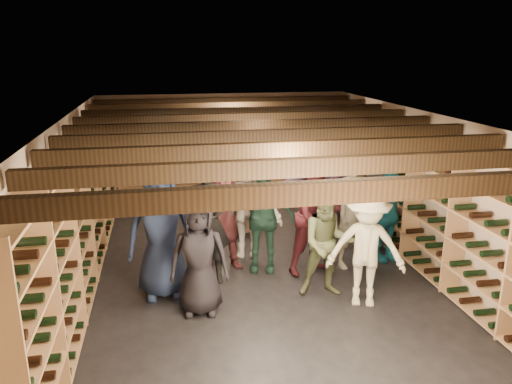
{
  "coord_description": "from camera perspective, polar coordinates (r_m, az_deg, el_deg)",
  "views": [
    {
      "loc": [
        -1.36,
        -7.12,
        3.35
      ],
      "look_at": [
        0.02,
        0.2,
        1.21
      ],
      "focal_mm": 35.0,
      "sensor_mm": 36.0,
      "label": 1
    }
  ],
  "objects": [
    {
      "name": "walls",
      "position": [
        7.56,
        0.14,
        -0.47
      ],
      "size": [
        5.52,
        8.02,
        2.4
      ],
      "color": "#BDA993",
      "rests_on": "ground"
    },
    {
      "name": "crate_loose",
      "position": [
        9.86,
        8.43,
        -3.46
      ],
      "size": [
        0.57,
        0.46,
        0.17
      ],
      "primitive_type": "cube",
      "rotation": [
        0.0,
        0.0,
        0.29
      ],
      "color": "tan",
      "rests_on": "ground"
    },
    {
      "name": "person_0",
      "position": [
        6.49,
        -6.52,
        -7.41
      ],
      "size": [
        0.8,
        0.56,
        1.55
      ],
      "primitive_type": "imported",
      "rotation": [
        0.0,
        0.0,
        -0.09
      ],
      "color": "black",
      "rests_on": "ground"
    },
    {
      "name": "ceiling",
      "position": [
        7.31,
        0.15,
        8.58
      ],
      "size": [
        5.5,
        8.0,
        0.01
      ],
      "primitive_type": "cube",
      "color": "beige",
      "rests_on": "walls"
    },
    {
      "name": "person_5",
      "position": [
        7.78,
        -3.96,
        -2.62
      ],
      "size": [
        1.64,
        0.64,
        1.73
      ],
      "primitive_type": "imported",
      "rotation": [
        0.0,
        0.0,
        -0.08
      ],
      "color": "brown",
      "rests_on": "ground"
    },
    {
      "name": "ceiling_joists",
      "position": [
        7.33,
        0.15,
        7.5
      ],
      "size": [
        5.4,
        7.12,
        0.18
      ],
      "color": "black",
      "rests_on": "ground"
    },
    {
      "name": "person_4",
      "position": [
        8.33,
        14.72,
        -2.59
      ],
      "size": [
        0.96,
        0.59,
        1.52
      ],
      "primitive_type": "imported",
      "rotation": [
        0.0,
        0.0,
        0.26
      ],
      "color": "#186B85",
      "rests_on": "ground"
    },
    {
      "name": "ground",
      "position": [
        7.99,
        0.14,
        -8.75
      ],
      "size": [
        8.0,
        8.0,
        0.0
      ],
      "primitive_type": "plane",
      "color": "black",
      "rests_on": "ground"
    },
    {
      "name": "person_3",
      "position": [
        6.79,
        12.48,
        -6.34
      ],
      "size": [
        1.18,
        0.92,
        1.61
      ],
      "primitive_type": "imported",
      "rotation": [
        0.0,
        0.0,
        -0.35
      ],
      "color": "beige",
      "rests_on": "ground"
    },
    {
      "name": "person_10",
      "position": [
        7.67,
        0.66,
        -2.99
      ],
      "size": [
        1.07,
        0.66,
        1.7
      ],
      "primitive_type": "imported",
      "rotation": [
        0.0,
        0.0,
        -0.26
      ],
      "color": "#214639",
      "rests_on": "ground"
    },
    {
      "name": "person_1",
      "position": [
        7.28,
        -5.53,
        -3.47
      ],
      "size": [
        0.7,
        0.48,
        1.85
      ],
      "primitive_type": "imported",
      "rotation": [
        0.0,
        0.0,
        -0.05
      ],
      "color": "black",
      "rests_on": "ground"
    },
    {
      "name": "crate_stack_left",
      "position": [
        9.46,
        -1.53,
        -2.5
      ],
      "size": [
        0.59,
        0.49,
        0.68
      ],
      "rotation": [
        0.0,
        0.0,
        0.37
      ],
      "color": "tan",
      "rests_on": "ground"
    },
    {
      "name": "person_12",
      "position": [
        8.81,
        13.53,
        -1.09
      ],
      "size": [
        0.86,
        0.62,
        1.64
      ],
      "primitive_type": "imported",
      "rotation": [
        0.0,
        0.0,
        0.13
      ],
      "color": "#35363B",
      "rests_on": "ground"
    },
    {
      "name": "person_11",
      "position": [
        9.24,
        8.28,
        0.66
      ],
      "size": [
        1.79,
        0.97,
        1.84
      ],
      "primitive_type": "imported",
      "rotation": [
        0.0,
        0.0,
        -0.26
      ],
      "color": "slate",
      "rests_on": "ground"
    },
    {
      "name": "person_2",
      "position": [
        6.98,
        8.16,
        -5.81
      ],
      "size": [
        0.83,
        0.69,
        1.54
      ],
      "primitive_type": "imported",
      "rotation": [
        0.0,
        0.0,
        -0.15
      ],
      "color": "#555F3C",
      "rests_on": "ground"
    },
    {
      "name": "person_9",
      "position": [
        8.12,
        -1.04,
        -1.48
      ],
      "size": [
        1.31,
        0.97,
        1.81
      ],
      "primitive_type": "imported",
      "rotation": [
        0.0,
        0.0,
        -0.28
      ],
      "color": "#B2AEA3",
      "rests_on": "ground"
    },
    {
      "name": "wine_rack_back",
      "position": [
        11.26,
        -3.54,
        4.38
      ],
      "size": [
        4.7,
        0.3,
        2.15
      ],
      "color": "tan",
      "rests_on": "ground"
    },
    {
      "name": "person_7",
      "position": [
        7.94,
        11.12,
        -2.16
      ],
      "size": [
        0.78,
        0.64,
        1.82
      ],
      "primitive_type": "imported",
      "rotation": [
        0.0,
        0.0,
        0.36
      ],
      "color": "gray",
      "rests_on": "ground"
    },
    {
      "name": "wine_rack_left",
      "position": [
        7.57,
        -19.35,
        -2.38
      ],
      "size": [
        0.32,
        7.5,
        2.15
      ],
      "color": "tan",
      "rests_on": "ground"
    },
    {
      "name": "person_6",
      "position": [
        6.96,
        -10.8,
        -4.45
      ],
      "size": [
        0.94,
        0.62,
        1.89
      ],
      "primitive_type": "imported",
      "rotation": [
        0.0,
        0.0,
        0.03
      ],
      "color": "#1D2A4B",
      "rests_on": "ground"
    },
    {
      "name": "person_8",
      "position": [
        7.61,
        6.99,
        -2.73
      ],
      "size": [
        1.08,
        0.96,
        1.83
      ],
      "primitive_type": "imported",
      "rotation": [
        0.0,
        0.0,
        0.36
      ],
      "color": "#44151C",
      "rests_on": "ground"
    },
    {
      "name": "wine_rack_right",
      "position": [
        8.45,
        17.53,
        -0.34
      ],
      "size": [
        0.32,
        7.5,
        2.15
      ],
      "color": "tan",
      "rests_on": "ground"
    },
    {
      "name": "crate_stack_right",
      "position": [
        9.2,
        -5.56,
        -3.13
      ],
      "size": [
        0.56,
        0.43,
        0.68
      ],
      "rotation": [
        0.0,
        0.0,
        -0.21
      ],
      "color": "tan",
      "rests_on": "ground"
    }
  ]
}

